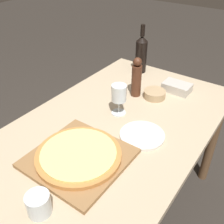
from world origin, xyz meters
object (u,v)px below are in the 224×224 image
at_px(small_bowl, 155,94).
at_px(wine_bottle, 141,54).
at_px(pizza, 79,154).
at_px(wine_glass, 119,94).
at_px(pepper_mill, 137,78).

bearing_deg(small_bowl, wine_bottle, 133.97).
bearing_deg(pizza, small_bowl, 88.05).
bearing_deg(small_bowl, wine_glass, -107.43).
xyz_separation_m(pizza, small_bowl, (0.02, 0.63, -0.01)).
bearing_deg(pepper_mill, wine_bottle, 115.59).
height_order(pepper_mill, wine_glass, pepper_mill).
xyz_separation_m(pepper_mill, wine_glass, (0.02, -0.21, 0.00)).
relative_size(pepper_mill, small_bowl, 1.85).
bearing_deg(wine_bottle, pepper_mill, -64.41).
xyz_separation_m(pizza, pepper_mill, (-0.08, 0.59, 0.08)).
bearing_deg(pepper_mill, wine_glass, -83.61).
distance_m(wine_bottle, wine_glass, 0.53).
xyz_separation_m(wine_bottle, wine_glass, (0.16, -0.50, -0.01)).
height_order(wine_bottle, wine_glass, wine_bottle).
bearing_deg(wine_glass, small_bowl, 72.57).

